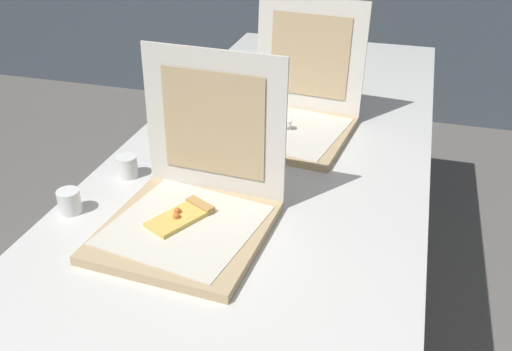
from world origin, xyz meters
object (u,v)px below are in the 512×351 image
(pizza_box_middle, at_px, (293,114))
(cup_white_near_left, at_px, (69,201))
(table, at_px, (267,175))
(cup_white_far, at_px, (238,95))
(pizza_box_front, at_px, (191,206))
(cup_white_near_center, at_px, (127,166))
(cup_white_mid, at_px, (184,135))

(pizza_box_middle, height_order, cup_white_near_left, pizza_box_middle)
(table, bearing_deg, cup_white_far, 118.39)
(pizza_box_front, bearing_deg, cup_white_near_center, 149.72)
(cup_white_mid, xyz_separation_m, cup_white_near_left, (-0.12, -0.41, 0.00))
(table, relative_size, pizza_box_middle, 5.85)
(pizza_box_front, xyz_separation_m, cup_white_far, (-0.12, 0.73, -0.02))
(cup_white_far, distance_m, cup_white_near_center, 0.58)
(table, relative_size, cup_white_near_left, 43.10)
(pizza_box_front, xyz_separation_m, cup_white_near_left, (-0.30, -0.03, -0.02))
(table, distance_m, pizza_box_front, 0.37)
(cup_white_far, bearing_deg, pizza_box_front, -80.44)
(pizza_box_front, bearing_deg, cup_white_far, 103.13)
(cup_white_near_left, distance_m, cup_white_near_center, 0.20)
(pizza_box_middle, bearing_deg, cup_white_near_center, -125.35)
(table, distance_m, cup_white_mid, 0.28)
(pizza_box_front, height_order, cup_white_near_left, pizza_box_front)
(table, bearing_deg, pizza_box_middle, 84.64)
(cup_white_near_left, xyz_separation_m, cup_white_near_center, (0.05, 0.19, 0.00))
(pizza_box_front, distance_m, pizza_box_middle, 0.57)
(table, xyz_separation_m, pizza_box_middle, (0.02, 0.22, 0.10))
(cup_white_near_left, bearing_deg, cup_white_far, 76.95)
(pizza_box_front, height_order, cup_white_mid, pizza_box_front)
(cup_white_mid, bearing_deg, cup_white_far, 80.76)
(cup_white_near_center, bearing_deg, cup_white_near_left, -104.74)
(cup_white_mid, distance_m, cup_white_far, 0.35)
(table, relative_size, cup_white_far, 43.10)
(cup_white_mid, distance_m, cup_white_near_left, 0.43)
(cup_white_far, xyz_separation_m, cup_white_near_center, (-0.12, -0.56, 0.00))
(pizza_box_middle, xyz_separation_m, cup_white_near_center, (-0.35, -0.40, -0.03))
(cup_white_near_left, height_order, cup_white_far, same)
(table, bearing_deg, cup_white_mid, 171.71)
(pizza_box_middle, distance_m, cup_white_mid, 0.34)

